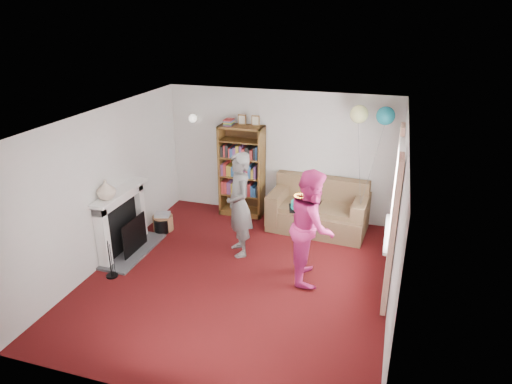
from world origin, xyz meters
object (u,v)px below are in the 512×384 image
(birthday_cake, at_px, (300,205))
(person_magenta, at_px, (312,226))
(bookcase, at_px, (242,171))
(person_striped, at_px, (239,205))
(sofa, at_px, (319,211))

(birthday_cake, bearing_deg, person_magenta, -5.97)
(bookcase, relative_size, person_striped, 1.14)
(bookcase, height_order, person_magenta, bookcase)
(person_striped, relative_size, birthday_cake, 5.60)
(bookcase, height_order, sofa, bookcase)
(bookcase, distance_m, birthday_cake, 2.52)
(person_striped, bearing_deg, bookcase, 162.93)
(sofa, relative_size, person_striped, 1.00)
(person_striped, distance_m, person_magenta, 1.35)
(person_striped, distance_m, birthday_cake, 1.20)
(birthday_cake, bearing_deg, sofa, 89.11)
(bookcase, relative_size, sofa, 1.14)
(bookcase, bearing_deg, person_striped, -73.05)
(bookcase, distance_m, person_magenta, 2.64)
(sofa, bearing_deg, bookcase, 176.32)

